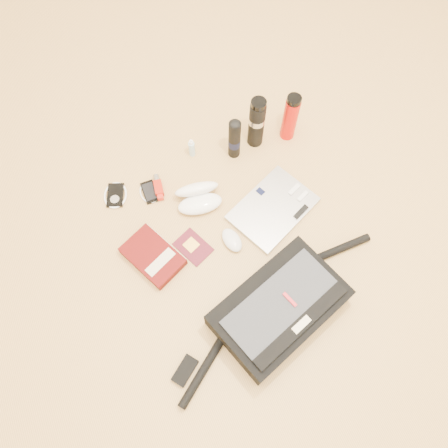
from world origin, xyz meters
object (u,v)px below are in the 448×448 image
(messenger_bag, at_px, (279,308))
(thermos_black, at_px, (257,123))
(laptop, at_px, (273,208))
(book, at_px, (153,256))
(thermos_red, at_px, (290,118))

(messenger_bag, bearing_deg, thermos_black, 53.51)
(thermos_black, bearing_deg, laptop, -103.06)
(laptop, relative_size, thermos_black, 1.52)
(messenger_bag, relative_size, book, 3.40)
(laptop, bearing_deg, messenger_bag, -137.25)
(laptop, relative_size, book, 1.47)
(messenger_bag, height_order, thermos_red, thermos_red)
(laptop, bearing_deg, thermos_red, 31.51)
(thermos_black, height_order, thermos_red, thermos_black)
(laptop, height_order, thermos_red, thermos_red)
(laptop, distance_m, book, 0.51)
(laptop, height_order, thermos_black, thermos_black)
(messenger_bag, xyz_separation_m, laptop, (0.17, 0.38, -0.05))
(messenger_bag, bearing_deg, laptop, 48.34)
(thermos_black, xyz_separation_m, thermos_red, (0.14, -0.03, -0.01))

